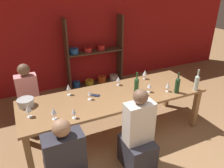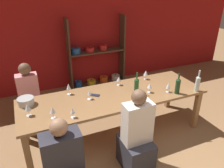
{
  "view_description": "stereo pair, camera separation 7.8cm",
  "coord_description": "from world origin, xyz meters",
  "px_view_note": "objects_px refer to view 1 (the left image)",
  "views": [
    {
      "loc": [
        -1.49,
        -1.12,
        2.4
      ],
      "look_at": [
        -0.16,
        1.72,
        0.91
      ],
      "focal_mm": 35.0,
      "sensor_mm": 36.0,
      "label": 1
    },
    {
      "loc": [
        -1.42,
        -1.15,
        2.4
      ],
      "look_at": [
        -0.16,
        1.72,
        0.91
      ],
      "focal_mm": 35.0,
      "sensor_mm": 36.0,
      "label": 2
    }
  ],
  "objects_px": {
    "wine_bottle_green": "(136,85)",
    "wine_bottle_amber": "(177,85)",
    "wine_glass_red_b": "(28,108)",
    "wine_glass_empty_b": "(118,79)",
    "dining_table": "(115,99)",
    "wine_glass_red_d": "(90,93)",
    "wine_glass_red_c": "(68,87)",
    "shelf_unit": "(94,63)",
    "mixing_bowl": "(26,102)",
    "wine_glass_empty_a": "(54,111)",
    "wine_glass_white_a": "(74,111)",
    "wine_bottle_dark": "(197,82)",
    "person_near_a": "(138,140)",
    "wine_glass_white_c": "(145,73)",
    "wine_glass_white_d": "(149,86)",
    "person_far_a": "(30,106)",
    "wine_glass_red_a": "(138,95)",
    "wine_glass_white_b": "(168,85)"
  },
  "relations": [
    {
      "from": "wine_bottle_dark",
      "to": "wine_glass_red_c",
      "type": "height_order",
      "value": "wine_bottle_dark"
    },
    {
      "from": "wine_bottle_green",
      "to": "wine_glass_red_b",
      "type": "distance_m",
      "value": 1.63
    },
    {
      "from": "wine_glass_white_d",
      "to": "person_far_a",
      "type": "distance_m",
      "value": 2.05
    },
    {
      "from": "wine_bottle_green",
      "to": "wine_bottle_amber",
      "type": "xyz_separation_m",
      "value": [
        0.6,
        -0.26,
        -0.0
      ]
    },
    {
      "from": "wine_bottle_green",
      "to": "wine_glass_white_c",
      "type": "bearing_deg",
      "value": 44.29
    },
    {
      "from": "wine_glass_red_d",
      "to": "wine_glass_empty_b",
      "type": "height_order",
      "value": "wine_glass_empty_b"
    },
    {
      "from": "wine_glass_red_b",
      "to": "wine_glass_empty_b",
      "type": "relative_size",
      "value": 1.19
    },
    {
      "from": "wine_glass_white_c",
      "to": "person_far_a",
      "type": "distance_m",
      "value": 2.1
    },
    {
      "from": "wine_glass_empty_b",
      "to": "wine_glass_white_c",
      "type": "height_order",
      "value": "wine_glass_white_c"
    },
    {
      "from": "wine_glass_white_a",
      "to": "wine_bottle_dark",
      "type": "bearing_deg",
      "value": -1.59
    },
    {
      "from": "wine_glass_white_a",
      "to": "wine_glass_white_b",
      "type": "bearing_deg",
      "value": 3.56
    },
    {
      "from": "wine_glass_red_d",
      "to": "person_near_a",
      "type": "relative_size",
      "value": 0.12
    },
    {
      "from": "wine_bottle_amber",
      "to": "wine_glass_red_b",
      "type": "bearing_deg",
      "value": 172.91
    },
    {
      "from": "wine_glass_red_d",
      "to": "person_near_a",
      "type": "height_order",
      "value": "person_near_a"
    },
    {
      "from": "wine_glass_white_a",
      "to": "person_near_a",
      "type": "bearing_deg",
      "value": -29.55
    },
    {
      "from": "dining_table",
      "to": "wine_glass_red_b",
      "type": "height_order",
      "value": "wine_glass_red_b"
    },
    {
      "from": "shelf_unit",
      "to": "wine_glass_white_d",
      "type": "bearing_deg",
      "value": -86.43
    },
    {
      "from": "wine_glass_red_b",
      "to": "wine_glass_white_d",
      "type": "bearing_deg",
      "value": -2.18
    },
    {
      "from": "mixing_bowl",
      "to": "wine_glass_empty_a",
      "type": "xyz_separation_m",
      "value": [
        0.3,
        -0.51,
        0.06
      ]
    },
    {
      "from": "wine_glass_white_a",
      "to": "person_near_a",
      "type": "xyz_separation_m",
      "value": [
        0.74,
        -0.42,
        -0.42
      ]
    },
    {
      "from": "wine_bottle_green",
      "to": "person_far_a",
      "type": "height_order",
      "value": "person_far_a"
    },
    {
      "from": "shelf_unit",
      "to": "dining_table",
      "type": "xyz_separation_m",
      "value": [
        -0.42,
        -2.01,
        0.1
      ]
    },
    {
      "from": "mixing_bowl",
      "to": "wine_glass_white_c",
      "type": "height_order",
      "value": "wine_glass_white_c"
    },
    {
      "from": "wine_glass_red_b",
      "to": "wine_glass_white_c",
      "type": "relative_size",
      "value": 1.08
    },
    {
      "from": "wine_glass_white_b",
      "to": "wine_glass_red_d",
      "type": "bearing_deg",
      "value": 167.05
    },
    {
      "from": "dining_table",
      "to": "person_far_a",
      "type": "distance_m",
      "value": 1.48
    },
    {
      "from": "wine_glass_empty_a",
      "to": "wine_glass_red_d",
      "type": "relative_size",
      "value": 1.14
    },
    {
      "from": "wine_bottle_dark",
      "to": "wine_glass_empty_b",
      "type": "relative_size",
      "value": 2.33
    },
    {
      "from": "wine_glass_red_b",
      "to": "wine_glass_white_d",
      "type": "xyz_separation_m",
      "value": [
        1.84,
        -0.07,
        -0.02
      ]
    },
    {
      "from": "shelf_unit",
      "to": "person_far_a",
      "type": "height_order",
      "value": "shelf_unit"
    },
    {
      "from": "dining_table",
      "to": "mixing_bowl",
      "type": "height_order",
      "value": "mixing_bowl"
    },
    {
      "from": "wine_glass_red_c",
      "to": "person_near_a",
      "type": "distance_m",
      "value": 1.33
    },
    {
      "from": "wine_glass_red_a",
      "to": "person_near_a",
      "type": "height_order",
      "value": "person_near_a"
    },
    {
      "from": "wine_glass_empty_a",
      "to": "mixing_bowl",
      "type": "bearing_deg",
      "value": 120.5
    },
    {
      "from": "wine_glass_red_b",
      "to": "wine_glass_white_d",
      "type": "relative_size",
      "value": 1.22
    },
    {
      "from": "wine_bottle_green",
      "to": "wine_glass_red_d",
      "type": "bearing_deg",
      "value": 170.42
    },
    {
      "from": "wine_glass_white_d",
      "to": "person_near_a",
      "type": "height_order",
      "value": "person_near_a"
    },
    {
      "from": "wine_glass_red_d",
      "to": "wine_glass_red_c",
      "type": "bearing_deg",
      "value": 131.35
    },
    {
      "from": "wine_bottle_dark",
      "to": "wine_bottle_amber",
      "type": "bearing_deg",
      "value": 170.49
    },
    {
      "from": "shelf_unit",
      "to": "wine_bottle_dark",
      "type": "xyz_separation_m",
      "value": [
        0.87,
        -2.42,
        0.32
      ]
    },
    {
      "from": "person_far_a",
      "to": "dining_table",
      "type": "bearing_deg",
      "value": 147.8
    },
    {
      "from": "wine_glass_red_a",
      "to": "wine_glass_white_d",
      "type": "relative_size",
      "value": 1.09
    },
    {
      "from": "shelf_unit",
      "to": "wine_glass_red_b",
      "type": "bearing_deg",
      "value": -129.36
    },
    {
      "from": "wine_glass_white_b",
      "to": "wine_glass_red_c",
      "type": "height_order",
      "value": "wine_glass_red_c"
    },
    {
      "from": "dining_table",
      "to": "wine_bottle_green",
      "type": "height_order",
      "value": "wine_bottle_green"
    },
    {
      "from": "shelf_unit",
      "to": "wine_bottle_green",
      "type": "height_order",
      "value": "shelf_unit"
    },
    {
      "from": "wine_glass_white_b",
      "to": "wine_glass_white_c",
      "type": "height_order",
      "value": "wine_glass_white_c"
    },
    {
      "from": "wine_glass_red_d",
      "to": "wine_glass_empty_b",
      "type": "relative_size",
      "value": 0.97
    },
    {
      "from": "wine_glass_red_b",
      "to": "wine_bottle_amber",
      "type": "bearing_deg",
      "value": -7.09
    },
    {
      "from": "mixing_bowl",
      "to": "wine_glass_red_b",
      "type": "bearing_deg",
      "value": -88.05
    }
  ]
}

